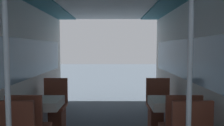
% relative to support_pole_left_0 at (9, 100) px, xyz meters
% --- Properties ---
extents(wall_right, '(0.05, 6.63, 2.29)m').
position_rel_support_pole_left_0_xyz_m(wall_right, '(2.03, 1.12, 0.03)').
color(wall_right, silver).
rests_on(wall_right, ground_plane).
extents(support_pole_left_0, '(0.04, 0.04, 2.29)m').
position_rel_support_pole_left_0_xyz_m(support_pole_left_0, '(0.00, 0.00, 0.00)').
color(support_pole_left_0, silver).
rests_on(support_pole_left_0, ground_plane).
extents(dining_table_left_1, '(0.56, 0.56, 0.72)m').
position_rel_support_pole_left_0_xyz_m(dining_table_left_1, '(-0.32, 1.84, -0.56)').
color(dining_table_left_1, '#4C4C51').
rests_on(dining_table_left_1, ground_plane).
extents(chair_left_far_1, '(0.46, 0.46, 0.95)m').
position_rel_support_pole_left_0_xyz_m(chair_left_far_1, '(-0.32, 2.43, -0.86)').
color(chair_left_far_1, brown).
rests_on(chair_left_far_1, ground_plane).
extents(support_pole_right_0, '(0.04, 0.04, 2.29)m').
position_rel_support_pole_left_0_xyz_m(support_pole_right_0, '(1.35, 0.00, 0.00)').
color(support_pole_right_0, silver).
rests_on(support_pole_right_0, ground_plane).
extents(dining_table_right_1, '(0.56, 0.56, 0.72)m').
position_rel_support_pole_left_0_xyz_m(dining_table_right_1, '(1.67, 1.84, -0.56)').
color(dining_table_right_1, '#4C4C51').
rests_on(dining_table_right_1, ground_plane).
extents(chair_right_far_1, '(0.46, 0.46, 0.95)m').
position_rel_support_pole_left_0_xyz_m(chair_right_far_1, '(1.67, 2.43, -0.86)').
color(chair_right_far_1, brown).
rests_on(chair_right_far_1, ground_plane).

